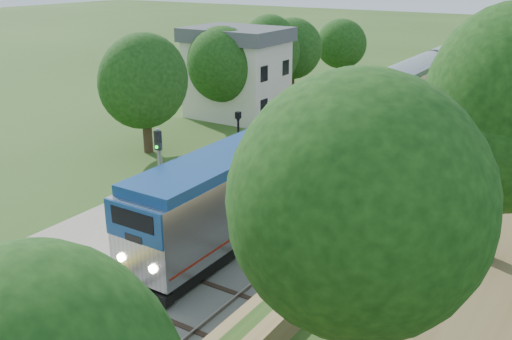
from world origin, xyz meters
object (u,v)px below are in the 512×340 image
Objects in this scene: station_building at (237,72)px; lamppost_far at (239,152)px; signal_farside at (441,119)px; signal_platform at (160,171)px; signal_gantry at (490,46)px; train at (458,70)px.

station_building reaches higher than lamppost_far.
signal_farside is at bearing -19.27° from station_building.
signal_farside reaches higher than signal_platform.
signal_gantry is at bearing 81.05° from lamppost_far.
station_building reaches higher than train.
signal_platform is 0.83× the size of signal_farside.
station_building is 21.40m from signal_farside.
signal_gantry is 1.53× the size of signal_platform.
signal_farside is at bearing -78.14° from train.
station_building is at bearing -121.93° from train.
signal_gantry is 4.33m from train.
lamppost_far is 0.68× the size of signal_farside.
signal_farside is (9.98, 7.67, 1.77)m from lamppost_far.
station_building is at bearing -123.38° from signal_gantry.
lamppost_far is 0.82× the size of signal_platform.
signal_farside is (9.10, 15.69, 0.41)m from signal_platform.
station_building is 1.02× the size of signal_gantry.
station_building is at bearing 124.74° from lamppost_far.
signal_farside is (20.20, -7.06, 0.08)m from station_building.
signal_gantry is at bearing 45.69° from train.
signal_gantry is 32.28m from signal_farside.
signal_farside is (3.73, -32.05, -0.65)m from signal_gantry.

